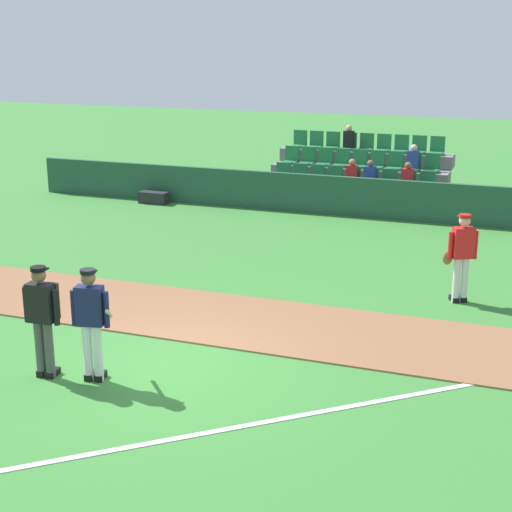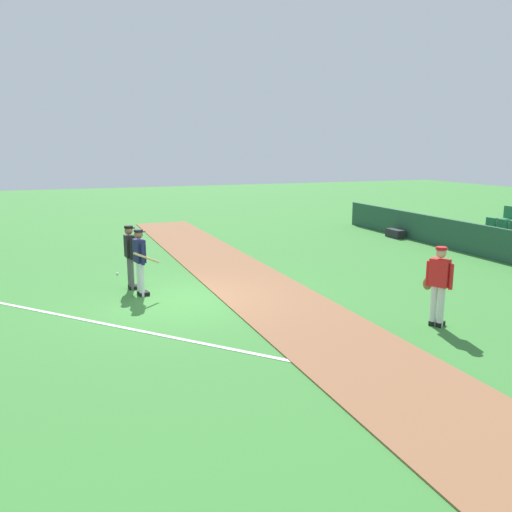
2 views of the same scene
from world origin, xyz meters
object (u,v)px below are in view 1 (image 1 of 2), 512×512
at_px(batter_navy_jersey, 91,320).
at_px(equipment_bag, 154,198).
at_px(umpire_home_plate, 43,315).
at_px(runner_red_jersey, 461,255).

bearing_deg(batter_navy_jersey, equipment_bag, 113.89).
relative_size(umpire_home_plate, equipment_bag, 1.96).
xyz_separation_m(runner_red_jersey, equipment_bag, (-9.91, 6.10, -0.78)).
bearing_deg(equipment_bag, batter_navy_jersey, -66.11).
bearing_deg(runner_red_jersey, equipment_bag, 148.39).
bearing_deg(umpire_home_plate, runner_red_jersey, 46.27).
relative_size(batter_navy_jersey, equipment_bag, 1.96).
xyz_separation_m(batter_navy_jersey, runner_red_jersey, (4.73, 5.60, -0.01)).
distance_m(batter_navy_jersey, runner_red_jersey, 7.33).
height_order(runner_red_jersey, equipment_bag, runner_red_jersey).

